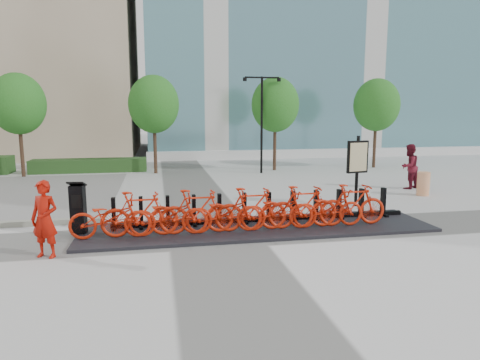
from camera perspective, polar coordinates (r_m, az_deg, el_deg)
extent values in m
plane|color=silver|center=(11.39, -3.53, -7.30)|extent=(120.00, 120.00, 0.00)
cube|color=slate|center=(40.88, 12.25, 21.29)|extent=(32.00, 16.00, 24.00)
cube|color=#2A4F22|center=(24.47, -19.40, 1.85)|extent=(6.00, 1.20, 0.70)
cylinder|color=#39281F|center=(23.83, -27.12, 3.97)|extent=(0.18, 0.18, 3.00)
ellipsoid|color=#1F6517|center=(23.77, -27.49, 9.01)|extent=(2.60, 2.60, 2.99)
cylinder|color=#39281F|center=(22.90, -11.27, 4.62)|extent=(0.18, 0.18, 3.00)
ellipsoid|color=#1F6517|center=(22.84, -11.43, 9.88)|extent=(2.60, 2.60, 2.99)
cylinder|color=#39281F|center=(23.78, 4.65, 4.92)|extent=(0.18, 0.18, 3.00)
ellipsoid|color=#1F6517|center=(23.72, 4.72, 9.99)|extent=(2.60, 2.60, 2.99)
cylinder|color=#39281F|center=(26.04, 17.52, 4.89)|extent=(0.18, 0.18, 3.00)
ellipsoid|color=#1F6517|center=(25.99, 17.74, 9.51)|extent=(2.60, 2.60, 2.99)
cylinder|color=black|center=(22.50, 2.90, 7.26)|extent=(0.12, 0.12, 5.00)
cube|color=black|center=(22.46, 1.81, 13.52)|extent=(0.90, 0.08, 0.08)
cube|color=black|center=(22.67, 4.09, 13.46)|extent=(0.90, 0.08, 0.08)
cylinder|color=black|center=(22.35, 0.65, 13.28)|extent=(0.20, 0.20, 0.18)
cylinder|color=black|center=(22.79, 5.21, 13.17)|extent=(0.20, 0.20, 0.18)
cube|color=black|center=(11.89, 2.54, -6.39)|extent=(9.60, 2.40, 0.08)
imported|color=red|center=(11.16, -16.93, -4.81)|extent=(2.00, 0.70, 1.05)
imported|color=red|center=(11.09, -13.23, -4.43)|extent=(1.94, 0.55, 1.17)
imported|color=red|center=(11.10, -9.49, -4.61)|extent=(2.00, 0.70, 1.05)
imported|color=red|center=(11.12, -5.78, -4.19)|extent=(1.94, 0.55, 1.17)
imported|color=red|center=(11.22, -2.10, -4.34)|extent=(2.00, 0.70, 1.05)
imported|color=red|center=(11.34, 1.50, -3.89)|extent=(1.94, 0.55, 1.17)
imported|color=red|center=(11.52, 5.00, -4.01)|extent=(2.00, 0.70, 1.05)
imported|color=red|center=(11.73, 8.40, -3.55)|extent=(1.94, 0.55, 1.17)
imported|color=red|center=(11.99, 11.65, -3.64)|extent=(2.00, 0.70, 1.05)
imported|color=red|center=(12.27, 14.76, -3.19)|extent=(1.94, 0.55, 1.17)
cube|color=black|center=(11.85, -20.77, -3.68)|extent=(0.39, 0.35, 1.26)
cube|color=black|center=(11.73, -20.95, -0.48)|extent=(0.47, 0.41, 0.16)
cube|color=black|center=(11.64, -20.97, -2.67)|extent=(0.25, 0.06, 0.35)
imported|color=#A61005|center=(10.40, -24.60, -4.77)|extent=(0.74, 0.62, 1.73)
imported|color=maroon|center=(19.30, 21.61, 1.69)|extent=(1.13, 1.04, 1.88)
cylinder|color=#F96500|center=(18.01, 23.25, -0.46)|extent=(0.57, 0.57, 0.91)
cylinder|color=black|center=(15.09, 15.33, 1.13)|extent=(0.11, 0.11, 2.41)
cube|color=black|center=(15.03, 15.41, 2.99)|extent=(0.80, 0.25, 1.10)
cube|color=#CBBD8A|center=(14.97, 15.52, 2.97)|extent=(0.67, 0.14, 0.97)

